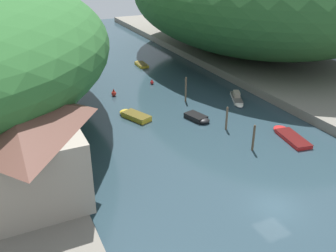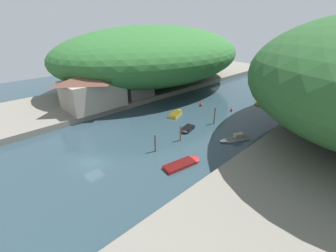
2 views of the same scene
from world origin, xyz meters
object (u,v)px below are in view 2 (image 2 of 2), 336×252
boat_open_rowboat (235,138)px  channel_buoy_far (201,104)px  boat_near_quay (187,129)px  boat_red_skiff (176,113)px  person_by_boathouse (93,108)px  person_on_quay (87,109)px  boathouse_shed (137,87)px  boat_far_upstream (262,102)px  waterfront_building (93,89)px  channel_buoy_near (231,110)px  boat_navy_launch (184,163)px

boat_open_rowboat → channel_buoy_far: 18.10m
boat_near_quay → channel_buoy_far: (-7.04, 12.98, 0.11)m
boat_red_skiff → person_by_boathouse: (-11.20, -14.25, 1.89)m
boat_open_rowboat → person_on_quay: (-27.34, -14.37, 1.87)m
boat_near_quay → boat_red_skiff: boat_red_skiff is taller
boat_near_quay → boat_open_rowboat: bearing=-172.2°
boat_open_rowboat → boathouse_shed: bearing=25.3°
boat_red_skiff → person_on_quay: (-11.82, -15.32, 1.89)m
channel_buoy_far → boat_far_upstream: bearing=54.2°
waterfront_building → person_by_boathouse: 4.99m
person_on_quay → waterfront_building: bearing=45.9°
channel_buoy_near → person_on_quay: bearing=-126.0°
boat_red_skiff → boat_open_rowboat: bearing=-25.8°
boat_open_rowboat → boat_navy_launch: size_ratio=0.92×
boat_navy_launch → channel_buoy_far: size_ratio=5.64×
boat_red_skiff → boat_open_rowboat: (15.52, -0.95, 0.02)m
person_on_quay → channel_buoy_far: bearing=-20.8°
person_by_boathouse → person_on_quay: bearing=156.8°
boat_open_rowboat → person_on_quay: person_on_quay is taller
waterfront_building → boathouse_shed: bearing=85.1°
boat_far_upstream → person_by_boathouse: person_by_boathouse is taller
channel_buoy_near → boat_navy_launch: bearing=-73.5°
boathouse_shed → boat_near_quay: boathouse_shed is taller
boat_far_upstream → boat_red_skiff: 23.75m
boat_far_upstream → channel_buoy_far: (-9.47, -13.15, 0.20)m
boat_far_upstream → channel_buoy_far: bearing=-124.3°
waterfront_building → boat_navy_launch: bearing=-1.7°
channel_buoy_far → person_on_quay: bearing=-116.6°
boat_far_upstream → boat_open_rowboat: bearing=-73.9°
person_on_quay → person_by_boathouse: same height
person_on_quay → person_by_boathouse: size_ratio=1.00×
boathouse_shed → boat_near_quay: size_ratio=2.03×
boat_navy_launch → channel_buoy_far: bearing=132.9°
boat_near_quay → boat_far_upstream: boat_near_quay is taller
boat_red_skiff → boathouse_shed: bearing=160.9°
waterfront_building → person_on_quay: 5.17m
boat_near_quay → boat_navy_launch: size_ratio=0.62×
waterfront_building → boathouse_shed: (0.99, 11.48, -1.59)m
channel_buoy_near → boat_far_upstream: bearing=78.0°
boat_open_rowboat → person_by_boathouse: person_by_boathouse is taller
boat_near_quay → boat_open_rowboat: size_ratio=0.68×
boat_red_skiff → person_by_boathouse: person_by_boathouse is taller
boat_near_quay → boat_open_rowboat: boat_open_rowboat is taller
boat_navy_launch → channel_buoy_far: (-14.28, 21.67, 0.20)m
boathouse_shed → channel_buoy_near: boathouse_shed is taller
boat_open_rowboat → channel_buoy_near: boat_open_rowboat is taller
channel_buoy_far → person_by_boathouse: bearing=-116.4°
waterfront_building → person_by_boathouse: bearing=-32.0°
boat_open_rowboat → person_on_quay: 30.94m
boat_navy_launch → person_by_boathouse: 25.71m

